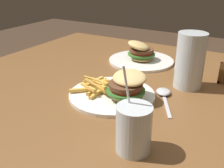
# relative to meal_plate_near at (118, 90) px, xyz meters

# --- Properties ---
(dining_table) EXTENTS (1.24, 1.05, 0.74)m
(dining_table) POSITION_rel_meal_plate_near_xyz_m (-0.02, 0.12, -0.17)
(dining_table) COLOR brown
(dining_table) RESTS_ON ground_plane
(meal_plate_near) EXTENTS (0.27, 0.27, 0.09)m
(meal_plate_near) POSITION_rel_meal_plate_near_xyz_m (0.00, 0.00, 0.00)
(meal_plate_near) COLOR white
(meal_plate_near) RESTS_ON dining_table
(beer_glass) EXTENTS (0.09, 0.09, 0.18)m
(beer_glass) POSITION_rel_meal_plate_near_xyz_m (0.16, 0.19, 0.06)
(beer_glass) COLOR silver
(beer_glass) RESTS_ON dining_table
(juice_glass) EXTENTS (0.08, 0.08, 0.19)m
(juice_glass) POSITION_rel_meal_plate_near_xyz_m (0.15, -0.20, 0.02)
(juice_glass) COLOR silver
(juice_glass) RESTS_ON dining_table
(spoon) EXTENTS (0.10, 0.17, 0.02)m
(spoon) POSITION_rel_meal_plate_near_xyz_m (0.11, 0.09, -0.02)
(spoon) COLOR silver
(spoon) RESTS_ON dining_table
(meal_plate_far) EXTENTS (0.27, 0.27, 0.09)m
(meal_plate_far) POSITION_rel_meal_plate_near_xyz_m (-0.08, 0.34, -0.00)
(meal_plate_far) COLOR white
(meal_plate_far) RESTS_ON dining_table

